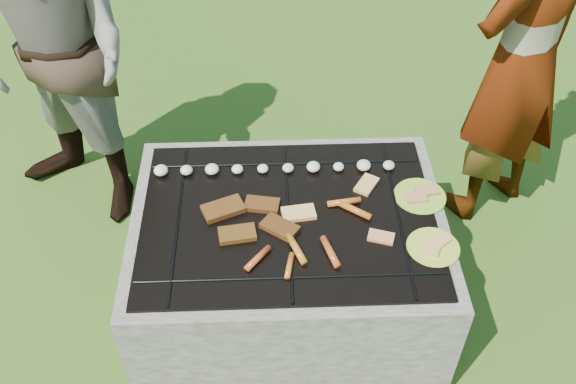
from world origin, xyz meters
name	(u,v)px	position (x,y,z in m)	size (l,w,h in m)	color
lawn	(288,304)	(0.00, 0.00, 0.00)	(60.00, 60.00, 0.00)	#274A12
fire_pit	(288,267)	(0.00, 0.00, 0.28)	(1.30, 1.00, 0.62)	#9C968A
mushrooms	(271,168)	(-0.07, 0.27, 0.63)	(1.06, 0.06, 0.04)	white
pork_slabs	(247,218)	(-0.17, -0.01, 0.62)	(0.41, 0.27, 0.02)	brown
sausages	(316,237)	(0.10, -0.13, 0.63)	(0.52, 0.41, 0.03)	orange
bread_on_grate	(337,208)	(0.20, 0.03, 0.62)	(0.45, 0.41, 0.02)	#F0C67B
plate_far	(420,196)	(0.56, 0.10, 0.61)	(0.25, 0.25, 0.03)	gold
plate_near	(433,247)	(0.56, -0.19, 0.61)	(0.22, 0.22, 0.03)	yellow
cook	(523,61)	(1.10, 0.66, 0.90)	(0.66, 0.43, 1.80)	gray
bystander	(50,58)	(-1.06, 0.74, 0.92)	(0.89, 0.69, 1.83)	#A19386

